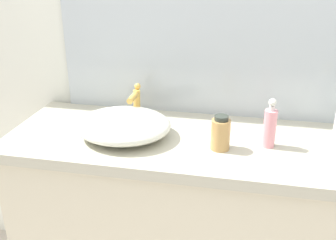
% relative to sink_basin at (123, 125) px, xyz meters
% --- Properties ---
extents(bathroom_wall_rear, '(6.00, 0.06, 2.60)m').
position_rel_sink_basin_xyz_m(bathroom_wall_rear, '(0.40, 0.35, 0.38)').
color(bathroom_wall_rear, silver).
rests_on(bathroom_wall_rear, ground).
extents(vanity_counter, '(1.66, 0.55, 0.87)m').
position_rel_sink_basin_xyz_m(vanity_counter, '(0.36, 0.03, -0.48)').
color(vanity_counter, beige).
rests_on(vanity_counter, ground).
extents(wall_mirror_panel, '(1.45, 0.01, 0.94)m').
position_rel_sink_basin_xyz_m(wall_mirror_panel, '(0.36, 0.31, 0.42)').
color(wall_mirror_panel, '#B2BCC6').
rests_on(wall_mirror_panel, vanity_counter).
extents(sink_basin, '(0.38, 0.34, 0.10)m').
position_rel_sink_basin_xyz_m(sink_basin, '(0.00, 0.00, 0.00)').
color(sink_basin, silver).
rests_on(sink_basin, vanity_counter).
extents(faucet, '(0.03, 0.14, 0.15)m').
position_rel_sink_basin_xyz_m(faucet, '(-0.00, 0.18, 0.04)').
color(faucet, gold).
rests_on(faucet, vanity_counter).
extents(lotion_bottle, '(0.05, 0.05, 0.19)m').
position_rel_sink_basin_xyz_m(lotion_bottle, '(0.56, 0.03, 0.03)').
color(lotion_bottle, pink).
rests_on(lotion_bottle, vanity_counter).
extents(perfume_bottle, '(0.07, 0.07, 0.13)m').
position_rel_sink_basin_xyz_m(perfume_bottle, '(0.39, -0.03, 0.01)').
color(perfume_bottle, tan).
rests_on(perfume_bottle, vanity_counter).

